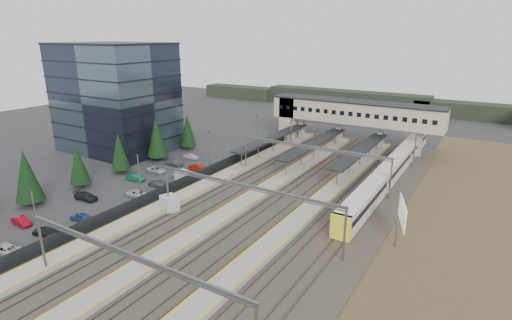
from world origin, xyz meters
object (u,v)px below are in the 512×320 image
Objects in this scene: train at (393,169)px; billboard at (402,214)px; footbridge at (343,113)px; relay_cabin_near at (170,204)px; office_building at (116,98)px; relay_cabin_far at (183,177)px.

billboard reaches higher than train.
footbridge is 24.59m from train.
footbridge is at bearing 79.30° from relay_cabin_near.
billboard is (22.83, -40.54, -4.34)m from footbridge.
train is (25.75, 32.62, 0.76)m from relay_cabin_near.
billboard is (6.53, -23.12, 1.63)m from train.
footbridge reaches higher than relay_cabin_near.
relay_cabin_far is (27.88, -9.78, -11.06)m from office_building.
relay_cabin_near is 33.73m from billboard.
train is at bearing -46.90° from footbridge.
office_building reaches higher than footbridge.
footbridge is at bearing 68.31° from relay_cabin_far.
relay_cabin_near is at bearing -58.14° from relay_cabin_far.
office_building is 41.18m from relay_cabin_near.
office_building is at bearing -145.53° from footbridge.
train is 9.63× the size of billboard.
train is at bearing 34.84° from relay_cabin_far.
relay_cabin_near reaches higher than relay_cabin_far.
train is at bearing 51.71° from relay_cabin_near.
relay_cabin_far is at bearing -19.33° from office_building.
office_building reaches higher than relay_cabin_near.
relay_cabin_far is 0.05× the size of train.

